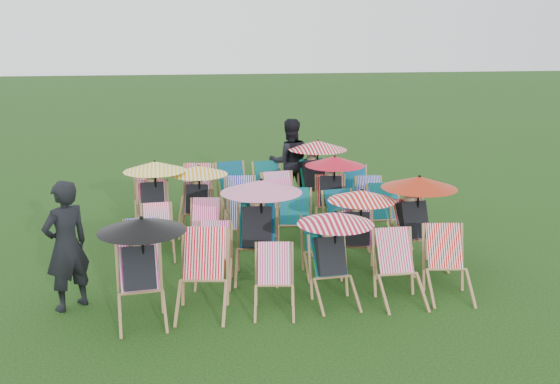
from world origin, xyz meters
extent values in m
plane|color=black|center=(0.00, 0.00, 0.00)|extent=(100.00, 100.00, 0.00)
cube|color=#E82E9D|center=(-2.09, -2.08, 0.64)|extent=(0.51, 0.39, 0.57)
cube|color=black|center=(-2.09, -2.13, 0.64)|extent=(0.43, 0.45, 0.60)
sphere|color=tan|center=(-2.10, -2.03, 0.95)|extent=(0.21, 0.21, 0.21)
cylinder|color=black|center=(-2.03, -2.16, 0.90)|extent=(0.03, 0.03, 0.70)
cone|color=black|center=(-2.03, -2.16, 1.22)|extent=(1.10, 1.10, 0.17)
cube|color=red|center=(-1.25, -1.90, 0.70)|extent=(0.59, 0.47, 0.63)
cube|color=#EB2F78|center=(-0.35, -2.08, 0.57)|extent=(0.47, 0.38, 0.51)
cube|color=#0A6B2D|center=(0.42, -1.96, 0.59)|extent=(0.47, 0.35, 0.53)
cube|color=black|center=(0.42, -2.00, 0.59)|extent=(0.39, 0.41, 0.56)
sphere|color=tan|center=(0.42, -1.91, 0.89)|extent=(0.20, 0.20, 0.20)
cylinder|color=black|center=(0.48, -2.04, 0.84)|extent=(0.03, 0.03, 0.65)
cone|color=#B90927|center=(0.48, -2.04, 1.14)|extent=(1.03, 1.03, 0.16)
cube|color=#D42A5F|center=(1.32, -2.04, 0.63)|extent=(0.48, 0.36, 0.57)
cube|color=#BE0806|center=(2.07, -2.00, 0.64)|extent=(0.53, 0.43, 0.57)
cube|color=#0C079F|center=(-2.11, -0.82, 0.60)|extent=(0.46, 0.34, 0.54)
cube|color=#CF2984|center=(-1.05, -0.96, 0.57)|extent=(0.47, 0.38, 0.51)
cube|color=#0B7735|center=(-0.40, -0.80, 0.70)|extent=(0.58, 0.47, 0.63)
cube|color=black|center=(-0.41, -0.85, 0.70)|extent=(0.51, 0.52, 0.66)
sphere|color=tan|center=(-0.39, -0.74, 1.04)|extent=(0.23, 0.23, 0.23)
cylinder|color=black|center=(-0.35, -0.91, 0.99)|extent=(0.03, 0.03, 0.77)
cone|color=pink|center=(-0.35, -0.91, 1.34)|extent=(1.21, 1.21, 0.19)
cube|color=#096236|center=(0.52, -0.89, 0.57)|extent=(0.44, 0.33, 0.51)
cube|color=#E02C8E|center=(1.14, -0.84, 0.59)|extent=(0.50, 0.41, 0.53)
cube|color=black|center=(1.13, -0.89, 0.59)|extent=(0.44, 0.45, 0.56)
sphere|color=tan|center=(1.15, -0.79, 0.89)|extent=(0.20, 0.20, 0.20)
cylinder|color=black|center=(1.18, -0.93, 0.84)|extent=(0.03, 0.03, 0.65)
cone|color=red|center=(1.18, -0.93, 1.14)|extent=(1.03, 1.03, 0.16)
cube|color=red|center=(2.03, -0.80, 0.68)|extent=(0.55, 0.44, 0.61)
cube|color=black|center=(2.04, -0.85, 0.67)|extent=(0.48, 0.49, 0.64)
sphere|color=tan|center=(2.03, -0.75, 1.01)|extent=(0.22, 0.22, 0.22)
cylinder|color=black|center=(2.11, -0.89, 0.96)|extent=(0.03, 0.03, 0.74)
cone|color=#AA2309|center=(2.11, -0.89, 1.29)|extent=(1.17, 1.17, 0.18)
cube|color=#F23069|center=(-1.91, 0.25, 0.57)|extent=(0.44, 0.33, 0.51)
cube|color=#FD3289|center=(-1.11, 0.28, 0.59)|extent=(0.50, 0.40, 0.53)
cube|color=#07119F|center=(-0.46, 0.31, 0.63)|extent=(0.50, 0.39, 0.56)
cube|color=#0A6E2D|center=(0.40, 0.32, 0.66)|extent=(0.55, 0.45, 0.59)
cube|color=#09602D|center=(1.17, 0.24, 0.63)|extent=(0.52, 0.42, 0.57)
cube|color=#0B7334|center=(2.01, 0.37, 0.67)|extent=(0.51, 0.38, 0.60)
cube|color=#CE295E|center=(-2.00, 1.42, 0.65)|extent=(0.50, 0.38, 0.58)
cube|color=black|center=(-2.00, 1.37, 0.65)|extent=(0.43, 0.44, 0.61)
sphere|color=tan|center=(-2.00, 1.47, 0.97)|extent=(0.21, 0.21, 0.21)
cylinder|color=black|center=(-1.94, 1.33, 0.91)|extent=(0.03, 0.03, 0.71)
cone|color=yellow|center=(-1.94, 1.33, 1.24)|extent=(1.12, 1.12, 0.17)
cube|color=#E92E97|center=(-1.20, 1.40, 0.60)|extent=(0.51, 0.41, 0.54)
cube|color=black|center=(-1.21, 1.36, 0.60)|extent=(0.44, 0.45, 0.56)
sphere|color=tan|center=(-1.19, 1.45, 0.89)|extent=(0.20, 0.20, 0.20)
cylinder|color=black|center=(-1.16, 1.31, 0.85)|extent=(0.03, 0.03, 0.66)
cone|color=#EEA20C|center=(-1.16, 1.31, 1.15)|extent=(1.03, 1.03, 0.16)
cube|color=#0E0791|center=(-0.41, 1.42, 0.66)|extent=(0.53, 0.41, 0.59)
cube|color=#FE329E|center=(0.32, 1.44, 0.69)|extent=(0.56, 0.44, 0.62)
cube|color=red|center=(1.30, 1.38, 0.64)|extent=(0.54, 0.44, 0.58)
cube|color=black|center=(1.29, 1.33, 0.64)|extent=(0.47, 0.48, 0.60)
sphere|color=tan|center=(1.31, 1.43, 0.96)|extent=(0.21, 0.21, 0.21)
cylinder|color=black|center=(1.34, 1.28, 0.91)|extent=(0.03, 0.03, 0.71)
cone|color=red|center=(1.34, 1.28, 1.23)|extent=(1.11, 1.11, 0.17)
cube|color=#070F95|center=(2.09, 1.44, 0.59)|extent=(0.48, 0.37, 0.53)
cube|color=red|center=(-2.13, 2.59, 0.60)|extent=(0.47, 0.35, 0.54)
cube|color=red|center=(-1.14, 2.54, 0.69)|extent=(0.58, 0.47, 0.62)
cube|color=#096532|center=(-0.45, 2.63, 0.68)|extent=(0.57, 0.46, 0.61)
cube|color=#096521|center=(0.30, 2.67, 0.67)|extent=(0.53, 0.41, 0.60)
cube|color=#0B7732|center=(1.23, 2.59, 0.69)|extent=(0.56, 0.44, 0.62)
cube|color=black|center=(1.24, 2.53, 0.69)|extent=(0.48, 0.49, 0.65)
sphere|color=tan|center=(1.22, 2.64, 1.03)|extent=(0.23, 0.23, 0.23)
cylinder|color=black|center=(1.30, 2.50, 0.98)|extent=(0.03, 0.03, 0.76)
cone|color=red|center=(1.30, 2.50, 1.33)|extent=(1.20, 1.20, 0.18)
cube|color=#0A6A43|center=(2.12, 2.52, 0.59)|extent=(0.49, 0.39, 0.53)
imported|color=black|center=(-3.01, -1.75, 0.86)|extent=(0.75, 0.72, 1.72)
imported|color=black|center=(0.80, 2.92, 0.91)|extent=(0.90, 0.71, 1.82)
camera|label=1|loc=(-1.61, -9.71, 3.48)|focal=40.00mm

